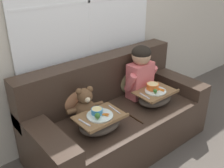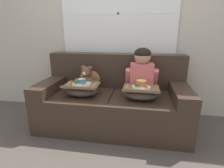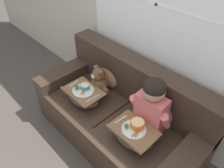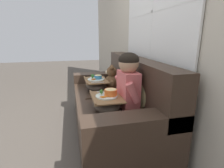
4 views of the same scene
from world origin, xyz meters
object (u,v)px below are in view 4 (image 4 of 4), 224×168
(lap_tray_child, at_px, (107,102))
(throw_pillow_behind_teddy, at_px, (122,76))
(lap_tray_teddy, at_px, (96,84))
(child_figure, at_px, (128,79))
(throw_pillow_behind_child, at_px, (142,90))
(teddy_bear, at_px, (111,79))
(couch, at_px, (117,106))

(lap_tray_child, bearing_deg, throw_pillow_behind_teddy, 152.09)
(lap_tray_teddy, bearing_deg, child_figure, 17.33)
(lap_tray_child, xyz_separation_m, lap_tray_teddy, (-0.72, -0.00, -0.00))
(throw_pillow_behind_child, height_order, lap_tray_teddy, throw_pillow_behind_child)
(teddy_bear, relative_size, lap_tray_child, 0.88)
(child_figure, relative_size, lap_tray_child, 1.40)
(throw_pillow_behind_teddy, bearing_deg, child_figure, -12.39)
(lap_tray_child, relative_size, lap_tray_teddy, 0.98)
(couch, relative_size, lap_tray_child, 4.57)
(teddy_bear, height_order, lap_tray_child, teddy_bear)
(lap_tray_child, bearing_deg, throw_pillow_behind_child, 89.96)
(couch, height_order, throw_pillow_behind_teddy, couch)
(throw_pillow_behind_child, xyz_separation_m, throw_pillow_behind_teddy, (-0.72, 0.00, 0.00))
(teddy_bear, distance_m, lap_tray_teddy, 0.23)
(throw_pillow_behind_child, xyz_separation_m, lap_tray_child, (-0.00, -0.38, -0.10))
(throw_pillow_behind_teddy, height_order, child_figure, child_figure)
(teddy_bear, bearing_deg, child_figure, 0.28)
(couch, xyz_separation_m, lap_tray_child, (0.36, -0.20, 0.20))
(lap_tray_teddy, bearing_deg, throw_pillow_behind_child, 27.99)
(child_figure, xyz_separation_m, lap_tray_teddy, (-0.72, -0.23, -0.24))
(throw_pillow_behind_child, distance_m, teddy_bear, 0.74)
(throw_pillow_behind_teddy, xyz_separation_m, child_figure, (0.72, -0.16, 0.14))
(couch, height_order, throw_pillow_behind_child, couch)
(lap_tray_teddy, bearing_deg, lap_tray_child, 0.14)
(throw_pillow_behind_child, height_order, throw_pillow_behind_teddy, throw_pillow_behind_child)
(child_figure, height_order, teddy_bear, child_figure)
(lap_tray_child, bearing_deg, child_figure, 89.92)
(throw_pillow_behind_child, distance_m, child_figure, 0.21)
(couch, bearing_deg, child_figure, 3.68)
(throw_pillow_behind_child, height_order, teddy_bear, throw_pillow_behind_child)
(throw_pillow_behind_teddy, relative_size, child_figure, 0.62)
(child_figure, bearing_deg, teddy_bear, -179.72)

